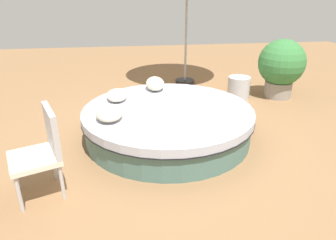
% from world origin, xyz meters
% --- Properties ---
extents(ground_plane, '(16.00, 16.00, 0.00)m').
position_xyz_m(ground_plane, '(0.00, 0.00, 0.00)').
color(ground_plane, olive).
extents(round_bed, '(2.54, 2.54, 0.48)m').
position_xyz_m(round_bed, '(0.00, 0.00, 0.24)').
color(round_bed, '#4C726B').
rests_on(round_bed, ground_plane).
extents(throw_pillow_0, '(0.49, 0.32, 0.22)m').
position_xyz_m(throw_pillow_0, '(-0.92, -0.10, 0.58)').
color(throw_pillow_0, beige).
rests_on(throw_pillow_0, round_bed).
extents(throw_pillow_1, '(0.49, 0.32, 0.16)m').
position_xyz_m(throw_pillow_1, '(-0.48, -0.75, 0.55)').
color(throw_pillow_1, silver).
rests_on(throw_pillow_1, round_bed).
extents(throw_pillow_2, '(0.50, 0.36, 0.18)m').
position_xyz_m(throw_pillow_2, '(0.28, -0.84, 0.56)').
color(throw_pillow_2, beige).
rests_on(throw_pillow_2, round_bed).
extents(patio_chair, '(0.67, 0.66, 0.98)m').
position_xyz_m(patio_chair, '(1.15, -1.51, 0.56)').
color(patio_chair, '#B7B7BC').
rests_on(patio_chair, ground_plane).
extents(planter, '(0.93, 0.93, 1.19)m').
position_xyz_m(planter, '(-1.55, 2.53, 0.66)').
color(planter, gray).
rests_on(planter, ground_plane).
extents(side_table, '(0.45, 0.45, 0.45)m').
position_xyz_m(side_table, '(-1.57, 1.68, 0.23)').
color(side_table, '#B7B7BC').
rests_on(side_table, ground_plane).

